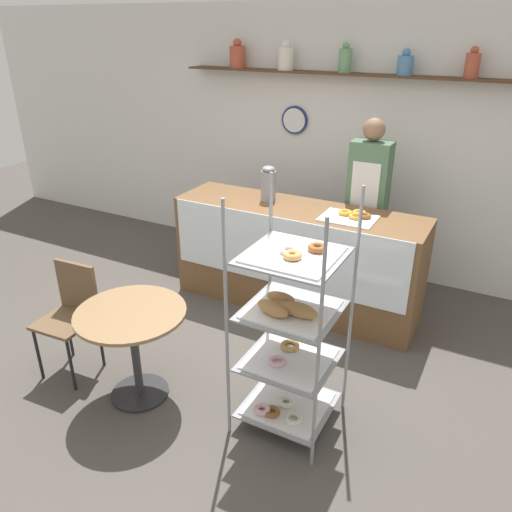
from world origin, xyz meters
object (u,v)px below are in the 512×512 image
Objects in this scene: coffee_carafe at (268,184)px; cafe_chair at (72,308)px; cafe_table at (133,333)px; donut_tray_counter at (352,216)px; pastry_rack at (290,330)px; person_worker at (367,204)px.

cafe_chair is at bearing -113.40° from coffee_carafe.
cafe_table is 1.67× the size of donut_tray_counter.
pastry_rack is at bearing 14.24° from cafe_table.
cafe_chair is at bearing -126.16° from person_worker.
pastry_rack is 1.48m from donut_tray_counter.
person_worker is 2.29× the size of cafe_table.
cafe_table is at bearing -94.11° from coffee_carafe.
cafe_table is (-1.07, -0.27, -0.20)m from pastry_rack.
coffee_carafe is 0.86m from donut_tray_counter.
cafe_chair is (-1.71, -0.23, -0.20)m from pastry_rack.
cafe_table is 1.92m from coffee_carafe.
coffee_carafe reaches higher than cafe_table.
cafe_table is at bearing -113.29° from person_worker.
person_worker reaches higher than donut_tray_counter.
cafe_chair is (-0.64, 0.04, -0.00)m from cafe_table.
pastry_rack is at bearing -86.27° from donut_tray_counter.
cafe_chair is at bearing -133.80° from donut_tray_counter.
pastry_rack is 0.94× the size of person_worker.
pastry_rack is 2.15× the size of cafe_table.
coffee_carafe is (-0.94, 1.54, 0.41)m from pastry_rack.
person_worker is 2.00× the size of cafe_chair.
pastry_rack is 1.97m from person_worker.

